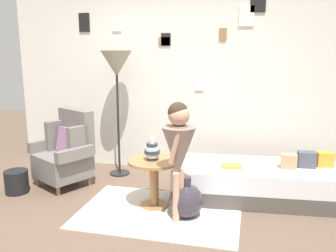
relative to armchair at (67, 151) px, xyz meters
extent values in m
plane|color=brown|center=(1.20, -1.00, -0.44)|extent=(12.00, 12.00, 0.00)
cube|color=silver|center=(1.20, 0.95, 0.86)|extent=(4.80, 0.10, 2.60)
cube|color=black|center=(1.09, 0.90, 1.42)|extent=(0.13, 0.02, 0.17)
cube|color=#9D9D9C|center=(1.09, 0.89, 1.42)|extent=(0.10, 0.01, 0.13)
cube|color=white|center=(0.38, 0.90, 1.62)|extent=(0.13, 0.02, 0.17)
cube|color=silver|center=(0.38, 0.89, 1.62)|extent=(0.10, 0.01, 0.13)
cube|color=white|center=(1.57, 0.90, 0.82)|extent=(0.12, 0.02, 0.18)
cube|color=slate|center=(1.57, 0.89, 0.82)|extent=(0.10, 0.01, 0.14)
cube|color=olive|center=(1.07, 0.90, 1.40)|extent=(0.16, 0.02, 0.11)
cube|color=gray|center=(1.07, 0.89, 1.40)|extent=(0.13, 0.01, 0.09)
cube|color=black|center=(2.30, 0.90, 1.85)|extent=(0.19, 0.02, 0.21)
cube|color=beige|center=(2.30, 0.89, 1.85)|extent=(0.15, 0.01, 0.17)
cube|color=white|center=(2.17, 0.90, 1.71)|extent=(0.19, 0.02, 0.26)
cube|color=silver|center=(2.17, 0.89, 1.71)|extent=(0.15, 0.01, 0.20)
cube|color=black|center=(-0.11, 0.90, 1.67)|extent=(0.16, 0.02, 0.26)
cube|color=slate|center=(-0.11, 0.89, 1.67)|extent=(0.13, 0.01, 0.20)
cube|color=olive|center=(1.87, 0.90, 1.48)|extent=(0.10, 0.02, 0.16)
cube|color=#98988F|center=(1.87, 0.89, 1.48)|extent=(0.08, 0.01, 0.12)
cube|color=silver|center=(1.37, -0.54, -0.43)|extent=(1.71, 1.15, 0.01)
cylinder|color=#9E7042|center=(-0.35, -0.14, -0.38)|extent=(0.04, 0.04, 0.12)
cylinder|color=#9E7042|center=(0.07, -0.37, -0.38)|extent=(0.04, 0.04, 0.12)
cylinder|color=#9E7042|center=(-0.14, 0.25, -0.38)|extent=(0.04, 0.04, 0.12)
cylinder|color=#9E7042|center=(0.28, 0.02, -0.38)|extent=(0.04, 0.04, 0.12)
cube|color=slate|center=(-0.03, -0.06, -0.17)|extent=(0.80, 0.78, 0.30)
cube|color=slate|center=(0.08, 0.14, 0.26)|extent=(0.59, 0.41, 0.55)
cube|color=slate|center=(-0.21, 0.15, 0.17)|extent=(0.22, 0.31, 0.39)
cube|color=slate|center=(0.24, -0.10, 0.17)|extent=(0.22, 0.31, 0.39)
cube|color=slate|center=(-0.33, 0.08, 0.05)|extent=(0.32, 0.49, 0.14)
cube|color=slate|center=(0.25, -0.24, 0.05)|extent=(0.32, 0.49, 0.14)
cube|color=gray|center=(0.01, 0.02, 0.14)|extent=(0.39, 0.32, 0.33)
cube|color=#4C4742|center=(2.37, 0.10, -0.35)|extent=(1.96, 0.95, 0.18)
cube|color=silver|center=(2.37, 0.10, -0.15)|extent=(1.96, 0.95, 0.22)
cube|color=orange|center=(3.13, 0.25, 0.05)|extent=(0.19, 0.14, 0.17)
cube|color=#474C56|center=(2.92, 0.17, 0.05)|extent=(0.20, 0.13, 0.18)
cube|color=tan|center=(2.72, 0.09, 0.04)|extent=(0.18, 0.12, 0.16)
cylinder|color=#9E7042|center=(1.27, -0.39, -0.43)|extent=(0.31, 0.31, 0.02)
cylinder|color=#9E7042|center=(1.27, -0.39, -0.17)|extent=(0.10, 0.10, 0.49)
cylinder|color=#9E7042|center=(1.27, -0.39, 0.09)|extent=(0.57, 0.57, 0.03)
cylinder|color=#2D384C|center=(1.26, -0.40, 0.12)|extent=(0.12, 0.12, 0.04)
cylinder|color=white|center=(1.26, -0.40, 0.16)|extent=(0.15, 0.15, 0.04)
cylinder|color=#2D384C|center=(1.26, -0.40, 0.20)|extent=(0.17, 0.17, 0.04)
cylinder|color=white|center=(1.26, -0.40, 0.23)|extent=(0.15, 0.15, 0.04)
cylinder|color=#2D384C|center=(1.26, -0.40, 0.27)|extent=(0.12, 0.12, 0.04)
cylinder|color=white|center=(1.26, -0.40, 0.32)|extent=(0.06, 0.06, 0.06)
cylinder|color=black|center=(0.51, 0.52, -0.43)|extent=(0.28, 0.28, 0.02)
cylinder|color=black|center=(0.51, 0.52, 0.38)|extent=(0.03, 0.03, 1.60)
cone|color=#9E937F|center=(0.51, 0.52, 1.10)|extent=(0.42, 0.42, 0.34)
cylinder|color=tan|center=(1.59, -0.71, -0.18)|extent=(0.07, 0.07, 0.52)
cylinder|color=tan|center=(1.62, -0.61, -0.18)|extent=(0.07, 0.07, 0.52)
cone|color=gray|center=(1.60, -0.66, 0.29)|extent=(0.34, 0.34, 0.49)
cylinder|color=gray|center=(1.60, -0.66, 0.46)|extent=(0.17, 0.17, 0.19)
cylinder|color=tan|center=(1.59, -0.78, 0.36)|extent=(0.14, 0.09, 0.33)
cylinder|color=tan|center=(1.66, -0.55, 0.36)|extent=(0.14, 0.09, 0.33)
sphere|color=tan|center=(1.60, -0.66, 0.66)|extent=(0.21, 0.21, 0.21)
sphere|color=#38281E|center=(1.59, -0.65, 0.68)|extent=(0.20, 0.20, 0.20)
cube|color=#C58E3D|center=(2.09, -0.03, -0.02)|extent=(0.25, 0.21, 0.03)
sphere|color=#332D38|center=(1.67, -0.57, -0.26)|extent=(0.36, 0.36, 0.36)
cylinder|color=#332D38|center=(1.67, -0.57, -0.04)|extent=(0.10, 0.10, 0.09)
cylinder|color=black|center=(-0.47, -0.41, -0.30)|extent=(0.28, 0.28, 0.28)
camera|label=1|loc=(2.28, -3.94, 1.26)|focal=37.70mm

